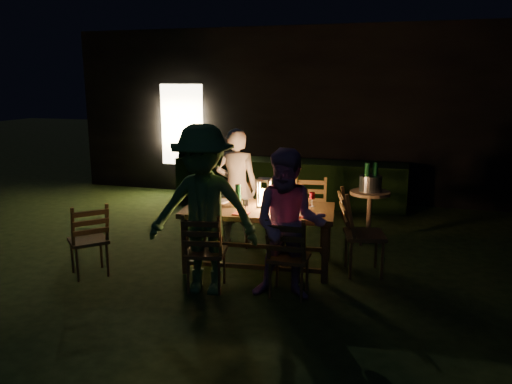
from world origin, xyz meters
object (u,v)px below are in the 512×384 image
(lantern, at_px, (264,194))
(bottle_table, at_px, (238,196))
(person_opp_left, at_px, (203,211))
(ice_bucket, at_px, (370,184))
(chair_far_right, at_px, (309,227))
(person_house_side, at_px, (236,187))
(dining_table, at_px, (259,214))
(chair_spare, at_px, (90,253))
(chair_near_left, at_px, (206,265))
(person_opp_right, at_px, (289,225))
(bottle_bucket_a, at_px, (367,180))
(bottle_bucket_b, at_px, (375,180))
(chair_near_right, at_px, (289,271))
(chair_far_left, at_px, (236,225))
(chair_end, at_px, (362,248))
(side_table, at_px, (370,198))

(lantern, height_order, bottle_table, lantern)
(person_opp_left, bearing_deg, ice_bucket, 47.75)
(chair_far_right, bearing_deg, person_house_side, -3.23)
(dining_table, relative_size, person_house_side, 1.16)
(chair_spare, relative_size, person_house_side, 0.57)
(dining_table, relative_size, ice_bucket, 6.22)
(dining_table, height_order, person_house_side, person_house_side)
(chair_near_left, distance_m, chair_spare, 1.45)
(chair_near_left, distance_m, person_opp_right, 1.03)
(dining_table, relative_size, chair_near_left, 2.03)
(ice_bucket, distance_m, bottle_bucket_a, 0.08)
(chair_near_left, bearing_deg, person_opp_left, -95.09)
(dining_table, xyz_separation_m, bottle_bucket_b, (1.26, 1.35, 0.23))
(chair_near_right, height_order, person_opp_left, person_opp_left)
(chair_near_left, relative_size, lantern, 2.62)
(dining_table, distance_m, chair_far_left, 0.97)
(bottle_table, xyz_separation_m, ice_bucket, (1.46, 1.34, -0.03))
(dining_table, xyz_separation_m, chair_near_left, (-0.36, -0.81, -0.39))
(chair_end, bearing_deg, chair_near_left, -72.72)
(chair_near_right, bearing_deg, person_opp_right, -81.64)
(person_opp_left, relative_size, lantern, 5.15)
(chair_near_left, xyz_separation_m, person_opp_left, (0.00, -0.05, 0.62))
(chair_near_right, distance_m, side_table, 2.17)
(dining_table, distance_m, person_opp_left, 0.96)
(chair_spare, bearing_deg, dining_table, -21.63)
(chair_near_left, bearing_deg, chair_spare, 170.17)
(person_opp_left, distance_m, ice_bucket, 2.68)
(chair_spare, bearing_deg, chair_near_left, -45.78)
(person_opp_right, distance_m, lantern, 0.96)
(chair_near_left, height_order, person_house_side, person_house_side)
(chair_far_right, bearing_deg, ice_bucket, -154.27)
(chair_near_left, xyz_separation_m, chair_spare, (-1.45, -0.01, -0.00))
(person_opp_right, bearing_deg, person_house_side, 118.76)
(chair_far_right, height_order, side_table, chair_far_right)
(bottle_table, height_order, bottle_bucket_b, bottle_bucket_b)
(chair_near_right, xyz_separation_m, ice_bucket, (0.68, 2.02, 0.57))
(person_house_side, relative_size, bottle_bucket_b, 5.02)
(dining_table, bearing_deg, chair_near_right, -59.77)
(bottle_bucket_b, bearing_deg, chair_end, -91.90)
(chair_far_right, xyz_separation_m, bottle_bucket_b, (0.80, 0.52, 0.60))
(bottle_bucket_a, bearing_deg, chair_far_right, -147.86)
(chair_far_left, height_order, person_house_side, person_house_side)
(person_opp_right, xyz_separation_m, bottle_table, (-0.79, 0.74, 0.09))
(chair_near_right, xyz_separation_m, chair_far_left, (-1.07, 1.43, 0.00))
(chair_far_right, relative_size, ice_bucket, 3.27)
(person_opp_left, relative_size, bottle_bucket_b, 5.63)
(chair_end, distance_m, lantern, 1.32)
(chair_end, height_order, ice_bucket, chair_end)
(chair_near_right, xyz_separation_m, bottle_table, (-0.78, 0.68, 0.60))
(dining_table, bearing_deg, chair_spare, -161.97)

